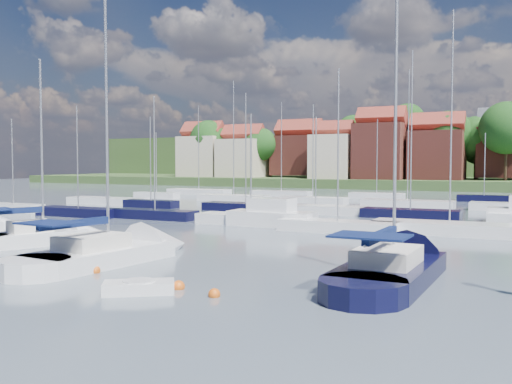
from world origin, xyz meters
The scene contains 12 objects.
ground centered at (0.00, 40.00, 0.00)m, with size 260.00×260.00×0.00m, color #485562.
sailboat_left centered at (-13.77, 4.88, 0.37)m, with size 5.86×9.23×12.41m.
sailboat_centre centered at (-5.87, 2.22, 0.35)m, with size 4.45×12.49×16.58m.
sailboat_navy centered at (8.10, 4.43, 0.35)m, with size 3.68×12.76×17.51m.
tender centered at (-0.34, -3.63, 0.23)m, with size 2.98×2.60×0.59m.
buoy_c centered at (-4.71, -1.21, 0.00)m, with size 0.49×0.49×0.49m, color #D85914.
buoy_d centered at (0.66, -2.35, 0.00)m, with size 0.51×0.51×0.51m, color #D85914.
buoy_e centered at (5.91, 5.92, 0.00)m, with size 0.42×0.42×0.42m, color #D85914.
buoy_f centered at (7.81, -2.08, 0.00)m, with size 0.46×0.46×0.46m, color beige.
buoy_h centered at (2.63, -2.89, 0.00)m, with size 0.46×0.46×0.46m, color #D85914.
marina_field centered at (1.91, 35.15, 0.43)m, with size 79.62×41.41×15.93m.
far_shore_town centered at (2.23, 132.67, 4.61)m, with size 212.46×90.00×22.27m.
Camera 1 is at (13.44, -21.49, 5.13)m, focal length 40.00 mm.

